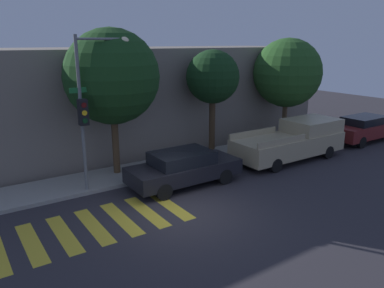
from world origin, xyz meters
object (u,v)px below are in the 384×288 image
Objects in this scene: pickup_truck at (293,140)px; tree_midblock at (213,78)px; tree_far_end at (287,73)px; sedan_middle at (365,128)px; tree_near_corner at (112,77)px; traffic_light_pole at (92,95)px; sedan_near_corner at (184,167)px.

pickup_truck is 4.82m from tree_midblock.
tree_far_end is at bearing 0.00° from tree_midblock.
sedan_middle is 0.92× the size of tree_midblock.
tree_near_corner is 9.91m from tree_far_end.
tree_midblock is 4.99m from tree_far_end.
pickup_truck is 5.83m from sedan_middle.
traffic_light_pole reaches higher than pickup_truck.
traffic_light_pole is at bearing -136.02° from tree_near_corner.
sedan_middle is at bearing 0.00° from pickup_truck.
tree_midblock reaches higher than sedan_near_corner.
traffic_light_pole is 4.32m from sedan_near_corner.
sedan_near_corner is 4.51m from tree_near_corner.
tree_far_end is (8.19, 2.48, 3.05)m from sedan_near_corner.
traffic_light_pole is 6.28m from tree_midblock.
tree_far_end is (4.99, 0.00, -0.02)m from tree_midblock.
tree_midblock is (6.17, 1.20, 0.19)m from traffic_light_pole.
tree_far_end is at bearing 6.17° from traffic_light_pole.
traffic_light_pole is 1.01× the size of tree_far_end.
sedan_near_corner is 0.74× the size of tree_near_corner.
tree_near_corner is at bearing 169.75° from sedan_middle.
tree_midblock is at bearing 180.00° from tree_far_end.
pickup_truck is 1.01× the size of tree_far_end.
tree_far_end is (2.03, 2.48, 2.88)m from pickup_truck.
tree_midblock reaches higher than sedan_middle.
traffic_light_pole is 1.21× the size of sedan_middle.
tree_near_corner is (-13.70, 2.48, 3.32)m from sedan_middle.
sedan_middle is 0.83× the size of tree_far_end.
tree_near_corner is (-7.87, 2.48, 3.18)m from pickup_truck.
tree_far_end is (9.90, 0.00, -0.30)m from tree_near_corner.
tree_near_corner is at bearing 162.54° from pickup_truck.
pickup_truck is at bearing -39.96° from tree_midblock.
sedan_near_corner is 11.98m from sedan_middle.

